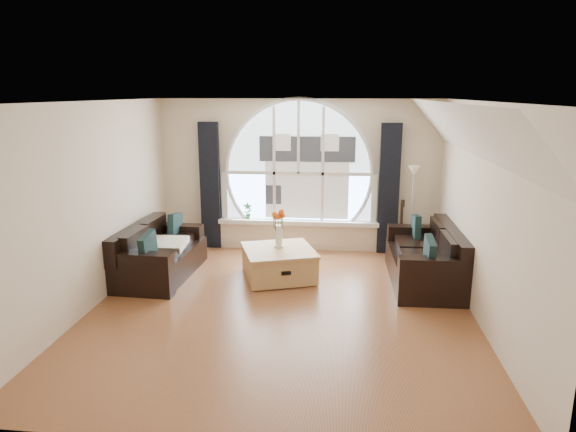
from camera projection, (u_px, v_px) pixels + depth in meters
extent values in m
cube|color=brown|center=(281.00, 308.00, 6.81)|extent=(5.00, 5.50, 0.01)
cube|color=silver|center=(280.00, 101.00, 6.17)|extent=(5.00, 5.50, 0.01)
cube|color=beige|center=(299.00, 176.00, 9.14)|extent=(5.00, 0.01, 2.70)
cube|color=beige|center=(238.00, 292.00, 3.83)|extent=(5.00, 0.01, 2.70)
cube|color=beige|center=(93.00, 205.00, 6.74)|extent=(0.01, 5.50, 2.70)
cube|color=beige|center=(483.00, 215.00, 6.24)|extent=(0.01, 5.50, 2.70)
cube|color=silver|center=(465.00, 132.00, 6.03)|extent=(0.92, 5.50, 0.72)
cube|color=silver|center=(299.00, 161.00, 9.05)|extent=(2.60, 0.06, 2.15)
cube|color=white|center=(298.00, 222.00, 9.25)|extent=(2.90, 0.22, 0.08)
cube|color=white|center=(298.00, 161.00, 9.02)|extent=(2.76, 0.08, 2.15)
cube|color=silver|center=(307.00, 168.00, 9.05)|extent=(1.70, 0.02, 1.50)
cube|color=black|center=(210.00, 186.00, 9.24)|extent=(0.35, 0.12, 2.30)
cube|color=black|center=(389.00, 189.00, 8.92)|extent=(0.35, 0.12, 2.30)
cube|color=black|center=(160.00, 251.00, 7.92)|extent=(1.00, 1.86, 0.81)
cube|color=black|center=(425.00, 257.00, 7.64)|extent=(0.99, 1.93, 0.85)
cube|color=tan|center=(279.00, 262.00, 7.86)|extent=(1.32, 1.32, 0.51)
cube|color=silver|center=(168.00, 244.00, 7.94)|extent=(0.56, 0.56, 0.10)
cube|color=white|center=(279.00, 223.00, 7.81)|extent=(0.24, 0.24, 0.70)
cube|color=#B2B2B2|center=(412.00, 212.00, 8.75)|extent=(0.24, 0.24, 1.60)
cube|color=brown|center=(401.00, 229.00, 8.72)|extent=(0.37, 0.26, 1.06)
imported|color=#1E6023|center=(248.00, 211.00, 9.30)|extent=(0.18, 0.16, 0.29)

